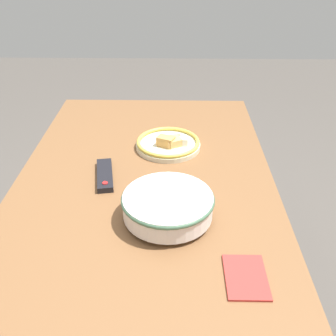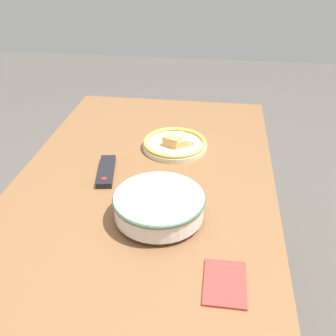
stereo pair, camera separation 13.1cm
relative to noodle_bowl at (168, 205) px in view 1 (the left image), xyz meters
name	(u,v)px [view 1 (the left image)]	position (x,y,z in m)	size (l,w,h in m)	color
ground_plane	(149,331)	(0.14, 0.08, -0.77)	(8.00, 8.00, 0.00)	#4C4742
dining_table	(144,208)	(0.14, 0.08, -0.12)	(1.54, 0.87, 0.72)	brown
noodle_bowl	(168,205)	(0.00, 0.00, 0.00)	(0.27, 0.27, 0.08)	silver
food_plate	(169,144)	(0.43, 0.01, -0.03)	(0.25, 0.25, 0.06)	beige
tv_remote	(105,175)	(0.21, 0.22, -0.04)	(0.19, 0.08, 0.02)	black
folded_napkin	(246,277)	(-0.22, -0.19, -0.04)	(0.14, 0.10, 0.01)	#B2332D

